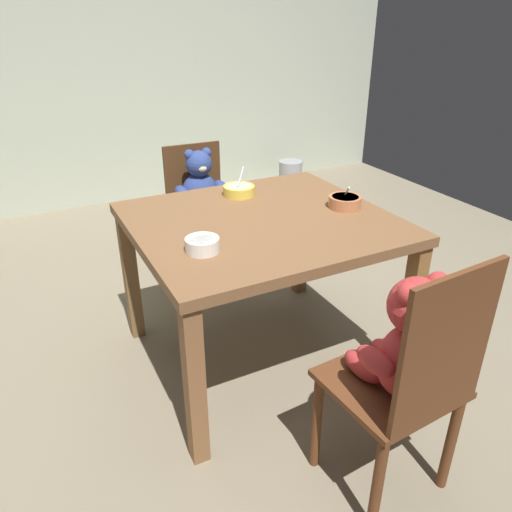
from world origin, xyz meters
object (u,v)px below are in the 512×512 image
at_px(porridge_bowl_white_near_left, 202,245).
at_px(metal_pail, 290,174).
at_px(dining_table, 261,238).
at_px(porridge_bowl_yellow_far_center, 239,190).
at_px(porridge_bowl_terracotta_near_right, 345,202).
at_px(teddy_chair_far_center, 201,196).
at_px(teddy_chair_near_front, 407,356).

height_order(porridge_bowl_white_near_left, metal_pail, porridge_bowl_white_near_left).
bearing_deg(dining_table, metal_pail, 56.12).
bearing_deg(porridge_bowl_yellow_far_center, porridge_bowl_white_near_left, -127.69).
bearing_deg(porridge_bowl_white_near_left, porridge_bowl_yellow_far_center, 52.31).
height_order(porridge_bowl_white_near_left, porridge_bowl_terracotta_near_right, porridge_bowl_terracotta_near_right).
distance_m(dining_table, metal_pail, 2.64).
distance_m(teddy_chair_far_center, porridge_bowl_yellow_far_center, 0.58).
bearing_deg(dining_table, porridge_bowl_yellow_far_center, 82.21).
xyz_separation_m(dining_table, teddy_chair_near_front, (0.06, -0.86, -0.06)).
relative_size(dining_table, porridge_bowl_white_near_left, 8.47).
distance_m(teddy_chair_near_front, porridge_bowl_yellow_far_center, 1.19).
bearing_deg(dining_table, teddy_chair_far_center, 86.68).
xyz_separation_m(teddy_chair_near_front, porridge_bowl_terracotta_near_right, (0.34, 0.81, 0.18)).
bearing_deg(dining_table, teddy_chair_near_front, -86.21).
bearing_deg(dining_table, porridge_bowl_white_near_left, -151.71).
xyz_separation_m(porridge_bowl_terracotta_near_right, metal_pail, (1.05, 2.20, -0.62)).
distance_m(teddy_chair_near_front, porridge_bowl_white_near_left, 0.81).
bearing_deg(teddy_chair_near_front, porridge_bowl_yellow_far_center, -3.04).
height_order(dining_table, porridge_bowl_white_near_left, porridge_bowl_white_near_left).
relative_size(porridge_bowl_yellow_far_center, metal_pail, 0.60).
relative_size(teddy_chair_near_front, metal_pail, 3.65).
distance_m(porridge_bowl_yellow_far_center, porridge_bowl_white_near_left, 0.63).
bearing_deg(dining_table, porridge_bowl_terracotta_near_right, -7.77).
distance_m(dining_table, porridge_bowl_yellow_far_center, 0.34).
distance_m(teddy_chair_near_front, porridge_bowl_terracotta_near_right, 0.89).
xyz_separation_m(dining_table, metal_pail, (1.44, 2.15, -0.50)).
relative_size(porridge_bowl_yellow_far_center, porridge_bowl_white_near_left, 1.19).
height_order(teddy_chair_near_front, porridge_bowl_white_near_left, teddy_chair_near_front).
bearing_deg(porridge_bowl_white_near_left, dining_table, 28.29).
distance_m(dining_table, teddy_chair_far_center, 0.87).
relative_size(dining_table, porridge_bowl_terracotta_near_right, 7.29).
distance_m(porridge_bowl_white_near_left, porridge_bowl_terracotta_near_right, 0.75).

